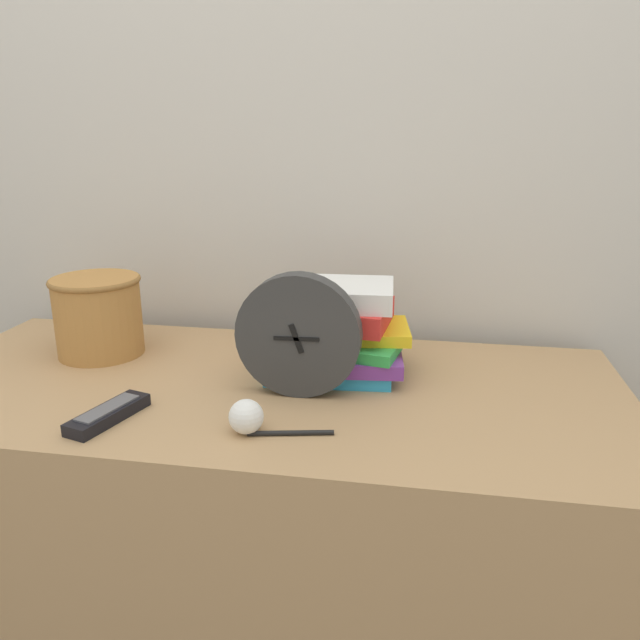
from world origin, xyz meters
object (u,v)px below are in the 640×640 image
book_stack (341,331)px  pen (291,433)px  crumpled_paper_ball (246,417)px  desk_clock (298,336)px  tv_remote (108,414)px  basket (98,313)px

book_stack → pen: book_stack is taller
crumpled_paper_ball → desk_clock: bearing=72.4°
desk_clock → tv_remote: size_ratio=1.39×
basket → pen: 0.55m
desk_clock → basket: desk_clock is taller
crumpled_paper_ball → pen: 0.07m
book_stack → tv_remote: bearing=-140.7°
crumpled_paper_ball → pen: bearing=2.4°
book_stack → basket: (-0.50, 0.01, 0.01)m
book_stack → basket: book_stack is taller
book_stack → crumpled_paper_ball: bearing=-110.9°
desk_clock → crumpled_paper_ball: bearing=-107.6°
book_stack → crumpled_paper_ball: size_ratio=5.12×
crumpled_paper_ball → pen: (0.07, 0.00, -0.02)m
desk_clock → crumpled_paper_ball: desk_clock is taller
tv_remote → crumpled_paper_ball: crumpled_paper_ball is taller
book_stack → crumpled_paper_ball: book_stack is taller
desk_clock → basket: bearing=163.5°
basket → crumpled_paper_ball: bearing=-36.0°
crumpled_paper_ball → basket: bearing=144.0°
basket → crumpled_paper_ball: basket is taller
desk_clock → tv_remote: desk_clock is taller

